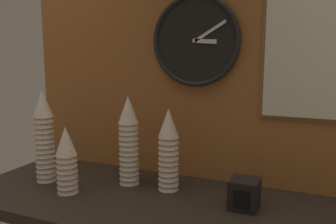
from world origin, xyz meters
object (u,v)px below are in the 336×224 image
object	(u,v)px
cup_stack_center_left	(129,140)
menu_board	(318,36)
wall_clock	(196,41)
napkin_dispenser	(244,194)
cup_stack_left	(67,160)
cup_stack_center	(169,150)
cup_stack_far_left	(44,136)

from	to	relation	value
cup_stack_center_left	menu_board	distance (m)	0.74
cup_stack_center_left	menu_board	xyz separation A→B (m)	(0.62, 0.16, 0.37)
wall_clock	napkin_dispenser	world-z (taller)	wall_clock
cup_stack_left	cup_stack_center	world-z (taller)	cup_stack_center
cup_stack_far_left	cup_stack_center_left	size ratio (longest dim) A/B	1.06
cup_stack_center	wall_clock	distance (m)	0.41
cup_stack_left	menu_board	xyz separation A→B (m)	(0.78, 0.32, 0.42)
cup_stack_far_left	napkin_dispenser	size ratio (longest dim) A/B	3.67
cup_stack_far_left	wall_clock	size ratio (longest dim) A/B	1.04
cup_stack_far_left	napkin_dispenser	xyz separation A→B (m)	(0.75, 0.06, -0.13)
cup_stack_center_left	wall_clock	size ratio (longest dim) A/B	0.98
napkin_dispenser	cup_stack_center_left	bearing A→B (deg)	174.14
cup_stack_left	cup_stack_center_left	distance (m)	0.23
cup_stack_far_left	cup_stack_center	distance (m)	0.48
napkin_dispenser	cup_stack_center	bearing A→B (deg)	170.25
cup_stack_center_left	wall_clock	distance (m)	0.45
cup_stack_far_left	wall_clock	xyz separation A→B (m)	(0.52, 0.25, 0.36)
cup_stack_center	cup_stack_far_left	bearing A→B (deg)	-167.36
wall_clock	cup_stack_left	bearing A→B (deg)	-139.25
cup_stack_left	cup_stack_center	xyz separation A→B (m)	(0.32, 0.17, 0.03)
cup_stack_center	napkin_dispenser	size ratio (longest dim) A/B	3.07
cup_stack_left	cup_stack_center_left	xyz separation A→B (m)	(0.16, 0.17, 0.05)
cup_stack_left	menu_board	size ratio (longest dim) A/B	0.42
cup_stack_center	menu_board	world-z (taller)	menu_board
cup_stack_far_left	menu_board	size ratio (longest dim) A/B	0.63
cup_stack_left	menu_board	distance (m)	0.94
cup_stack_left	cup_stack_center_left	bearing A→B (deg)	46.71
menu_board	napkin_dispenser	size ratio (longest dim) A/B	5.85
napkin_dispenser	wall_clock	bearing A→B (deg)	140.91
cup_stack_center_left	napkin_dispenser	xyz separation A→B (m)	(0.44, -0.05, -0.12)
cup_stack_center	menu_board	size ratio (longest dim) A/B	0.52
cup_stack_far_left	cup_stack_left	bearing A→B (deg)	-22.27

